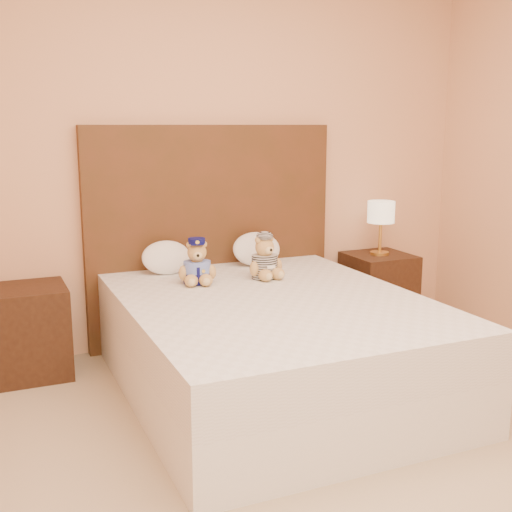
{
  "coord_description": "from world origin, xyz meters",
  "views": [
    {
      "loc": [
        -1.46,
        -1.94,
        1.5
      ],
      "look_at": [
        0.01,
        1.45,
        0.74
      ],
      "focal_mm": 45.0,
      "sensor_mm": 36.0,
      "label": 1
    }
  ],
  "objects_px": {
    "bed": "(273,345)",
    "pillow_left": "(166,256)",
    "nightstand_left": "(29,331)",
    "teddy_prisoner": "(265,257)",
    "nightstand_right": "(378,290)",
    "lamp": "(381,215)",
    "pillow_right": "(257,247)",
    "teddy_police": "(197,261)"
  },
  "relations": [
    {
      "from": "nightstand_left",
      "to": "nightstand_right",
      "type": "distance_m",
      "value": 2.5
    },
    {
      "from": "nightstand_left",
      "to": "teddy_prisoner",
      "type": "height_order",
      "value": "teddy_prisoner"
    },
    {
      "from": "nightstand_left",
      "to": "pillow_left",
      "type": "xyz_separation_m",
      "value": [
        0.87,
        0.03,
        0.39
      ]
    },
    {
      "from": "teddy_prisoner",
      "to": "pillow_left",
      "type": "distance_m",
      "value": 0.65
    },
    {
      "from": "teddy_police",
      "to": "pillow_left",
      "type": "height_order",
      "value": "teddy_police"
    },
    {
      "from": "pillow_left",
      "to": "pillow_right",
      "type": "height_order",
      "value": "pillow_right"
    },
    {
      "from": "teddy_police",
      "to": "pillow_right",
      "type": "xyz_separation_m",
      "value": [
        0.54,
        0.34,
        -0.02
      ]
    },
    {
      "from": "bed",
      "to": "pillow_right",
      "type": "xyz_separation_m",
      "value": [
        0.26,
        0.83,
        0.4
      ]
    },
    {
      "from": "bed",
      "to": "nightstand_left",
      "type": "distance_m",
      "value": 1.48
    },
    {
      "from": "nightstand_left",
      "to": "pillow_left",
      "type": "distance_m",
      "value": 0.96
    },
    {
      "from": "pillow_left",
      "to": "pillow_right",
      "type": "distance_m",
      "value": 0.64
    },
    {
      "from": "pillow_left",
      "to": "lamp",
      "type": "bearing_deg",
      "value": -1.06
    },
    {
      "from": "teddy_prisoner",
      "to": "pillow_right",
      "type": "height_order",
      "value": "teddy_prisoner"
    },
    {
      "from": "teddy_police",
      "to": "pillow_left",
      "type": "distance_m",
      "value": 0.36
    },
    {
      "from": "nightstand_left",
      "to": "teddy_prisoner",
      "type": "distance_m",
      "value": 1.5
    },
    {
      "from": "lamp",
      "to": "nightstand_left",
      "type": "bearing_deg",
      "value": 180.0
    },
    {
      "from": "pillow_left",
      "to": "pillow_right",
      "type": "bearing_deg",
      "value": 0.0
    },
    {
      "from": "lamp",
      "to": "pillow_right",
      "type": "bearing_deg",
      "value": 178.26
    },
    {
      "from": "bed",
      "to": "nightstand_left",
      "type": "bearing_deg",
      "value": 147.38
    },
    {
      "from": "nightstand_left",
      "to": "pillow_left",
      "type": "height_order",
      "value": "pillow_left"
    },
    {
      "from": "nightstand_left",
      "to": "lamp",
      "type": "bearing_deg",
      "value": 0.0
    },
    {
      "from": "nightstand_right",
      "to": "lamp",
      "type": "bearing_deg",
      "value": 180.0
    },
    {
      "from": "bed",
      "to": "pillow_left",
      "type": "relative_size",
      "value": 6.14
    },
    {
      "from": "teddy_prisoner",
      "to": "pillow_right",
      "type": "bearing_deg",
      "value": 65.06
    },
    {
      "from": "nightstand_right",
      "to": "teddy_police",
      "type": "bearing_deg",
      "value": -168.46
    },
    {
      "from": "pillow_right",
      "to": "bed",
      "type": "bearing_deg",
      "value": -107.45
    },
    {
      "from": "nightstand_right",
      "to": "teddy_prisoner",
      "type": "distance_m",
      "value": 1.22
    },
    {
      "from": "nightstand_right",
      "to": "lamp",
      "type": "xyz_separation_m",
      "value": [
        -0.0,
        0.0,
        0.57
      ]
    },
    {
      "from": "teddy_police",
      "to": "pillow_right",
      "type": "bearing_deg",
      "value": 45.11
    },
    {
      "from": "bed",
      "to": "lamp",
      "type": "distance_m",
      "value": 1.59
    },
    {
      "from": "bed",
      "to": "pillow_left",
      "type": "xyz_separation_m",
      "value": [
        -0.38,
        0.83,
        0.39
      ]
    },
    {
      "from": "nightstand_right",
      "to": "lamp",
      "type": "height_order",
      "value": "lamp"
    },
    {
      "from": "nightstand_left",
      "to": "teddy_police",
      "type": "bearing_deg",
      "value": -17.92
    },
    {
      "from": "teddy_police",
      "to": "pillow_left",
      "type": "xyz_separation_m",
      "value": [
        -0.1,
        0.34,
        -0.02
      ]
    },
    {
      "from": "teddy_prisoner",
      "to": "pillow_right",
      "type": "xyz_separation_m",
      "value": [
        0.11,
        0.38,
        -0.01
      ]
    },
    {
      "from": "lamp",
      "to": "pillow_right",
      "type": "xyz_separation_m",
      "value": [
        -0.99,
        0.03,
        -0.18
      ]
    },
    {
      "from": "teddy_police",
      "to": "nightstand_right",
      "type": "bearing_deg",
      "value": 24.38
    },
    {
      "from": "nightstand_left",
      "to": "pillow_right",
      "type": "distance_m",
      "value": 1.56
    },
    {
      "from": "pillow_left",
      "to": "pillow_right",
      "type": "xyz_separation_m",
      "value": [
        0.64,
        0.0,
        0.01
      ]
    },
    {
      "from": "teddy_police",
      "to": "teddy_prisoner",
      "type": "distance_m",
      "value": 0.44
    },
    {
      "from": "lamp",
      "to": "teddy_police",
      "type": "relative_size",
      "value": 1.44
    },
    {
      "from": "pillow_right",
      "to": "teddy_police",
      "type": "bearing_deg",
      "value": -147.73
    }
  ]
}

